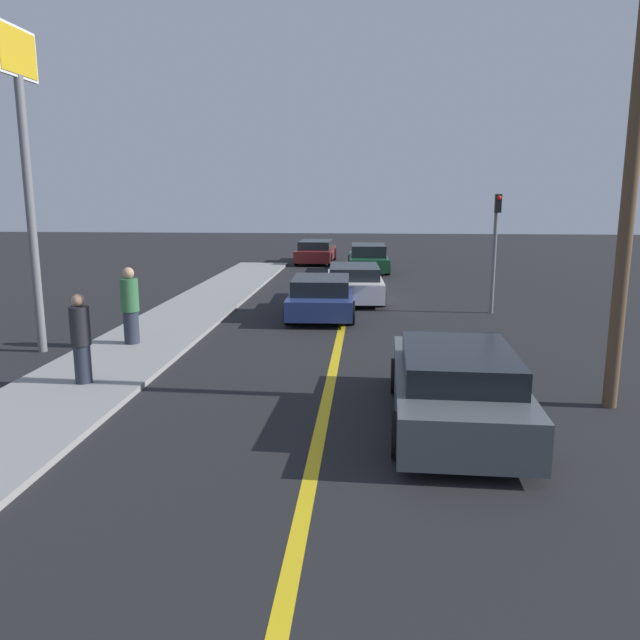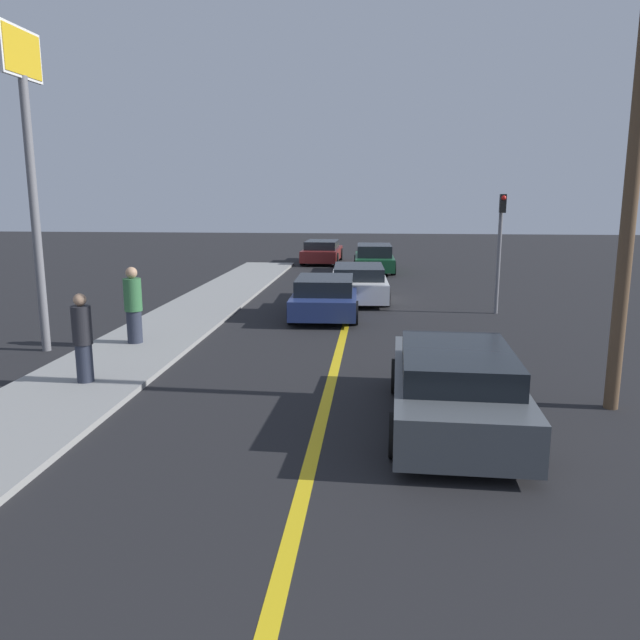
{
  "view_description": "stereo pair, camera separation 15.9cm",
  "coord_description": "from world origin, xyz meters",
  "px_view_note": "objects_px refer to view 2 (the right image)",
  "views": [
    {
      "loc": [
        0.71,
        -0.26,
        3.62
      ],
      "look_at": [
        -0.13,
        10.57,
        1.44
      ],
      "focal_mm": 35.0,
      "sensor_mm": 36.0,
      "label": 1
    },
    {
      "loc": [
        0.87,
        -0.25,
        3.62
      ],
      "look_at": [
        -0.13,
        10.57,
        1.44
      ],
      "focal_mm": 35.0,
      "sensor_mm": 36.0,
      "label": 2
    }
  ],
  "objects_px": {
    "car_far_distant": "(359,283)",
    "pedestrian_far_standing": "(133,305)",
    "roadside_sign": "(27,130)",
    "car_oncoming_far": "(322,252)",
    "utility_pole": "(631,190)",
    "car_ahead_center": "(325,297)",
    "traffic_light": "(500,240)",
    "car_near_right_lane": "(454,386)",
    "pedestrian_mid_group": "(83,338)",
    "car_parked_left_lot": "(374,258)"
  },
  "relations": [
    {
      "from": "car_far_distant",
      "to": "pedestrian_far_standing",
      "type": "distance_m",
      "value": 9.14
    },
    {
      "from": "pedestrian_far_standing",
      "to": "roadside_sign",
      "type": "height_order",
      "value": "roadside_sign"
    },
    {
      "from": "pedestrian_far_standing",
      "to": "car_oncoming_far",
      "type": "bearing_deg",
      "value": 81.82
    },
    {
      "from": "roadside_sign",
      "to": "utility_pole",
      "type": "xyz_separation_m",
      "value": [
        11.85,
        -2.98,
        -1.34
      ]
    },
    {
      "from": "car_ahead_center",
      "to": "utility_pole",
      "type": "relative_size",
      "value": 0.56
    },
    {
      "from": "car_far_distant",
      "to": "traffic_light",
      "type": "relative_size",
      "value": 1.29
    },
    {
      "from": "car_near_right_lane",
      "to": "car_far_distant",
      "type": "xyz_separation_m",
      "value": [
        -1.91,
        12.07,
        -0.03
      ]
    },
    {
      "from": "pedestrian_mid_group",
      "to": "car_far_distant",
      "type": "bearing_deg",
      "value": 65.51
    },
    {
      "from": "pedestrian_far_standing",
      "to": "car_parked_left_lot",
      "type": "bearing_deg",
      "value": 70.35
    },
    {
      "from": "traffic_light",
      "to": "utility_pole",
      "type": "distance_m",
      "value": 8.86
    },
    {
      "from": "car_ahead_center",
      "to": "roadside_sign",
      "type": "distance_m",
      "value": 9.05
    },
    {
      "from": "car_near_right_lane",
      "to": "utility_pole",
      "type": "distance_m",
      "value": 4.29
    },
    {
      "from": "pedestrian_far_standing",
      "to": "traffic_light",
      "type": "distance_m",
      "value": 10.91
    },
    {
      "from": "car_far_distant",
      "to": "roadside_sign",
      "type": "xyz_separation_m",
      "value": [
        -7.13,
        -8.06,
        4.44
      ]
    },
    {
      "from": "car_oncoming_far",
      "to": "roadside_sign",
      "type": "height_order",
      "value": "roadside_sign"
    },
    {
      "from": "car_far_distant",
      "to": "utility_pole",
      "type": "distance_m",
      "value": 12.41
    },
    {
      "from": "pedestrian_mid_group",
      "to": "pedestrian_far_standing",
      "type": "relative_size",
      "value": 0.93
    },
    {
      "from": "car_far_distant",
      "to": "pedestrian_far_standing",
      "type": "bearing_deg",
      "value": -127.07
    },
    {
      "from": "car_far_distant",
      "to": "utility_pole",
      "type": "xyz_separation_m",
      "value": [
        4.72,
        -11.04,
        3.11
      ]
    },
    {
      "from": "car_ahead_center",
      "to": "car_oncoming_far",
      "type": "distance_m",
      "value": 15.25
    },
    {
      "from": "car_near_right_lane",
      "to": "car_oncoming_far",
      "type": "xyz_separation_m",
      "value": [
        -4.28,
        24.03,
        -0.03
      ]
    },
    {
      "from": "pedestrian_far_standing",
      "to": "traffic_light",
      "type": "bearing_deg",
      "value": 28.73
    },
    {
      "from": "roadside_sign",
      "to": "car_parked_left_lot",
      "type": "bearing_deg",
      "value": 65.03
    },
    {
      "from": "pedestrian_mid_group",
      "to": "pedestrian_far_standing",
      "type": "height_order",
      "value": "pedestrian_far_standing"
    },
    {
      "from": "traffic_light",
      "to": "utility_pole",
      "type": "bearing_deg",
      "value": -87.52
    },
    {
      "from": "car_far_distant",
      "to": "car_oncoming_far",
      "type": "bearing_deg",
      "value": 98.59
    },
    {
      "from": "car_parked_left_lot",
      "to": "pedestrian_mid_group",
      "type": "xyz_separation_m",
      "value": [
        -5.36,
        -19.0,
        0.33
      ]
    },
    {
      "from": "pedestrian_mid_group",
      "to": "pedestrian_far_standing",
      "type": "bearing_deg",
      "value": 95.02
    },
    {
      "from": "pedestrian_far_standing",
      "to": "utility_pole",
      "type": "bearing_deg",
      "value": -19.61
    },
    {
      "from": "car_oncoming_far",
      "to": "pedestrian_mid_group",
      "type": "relative_size",
      "value": 2.69
    },
    {
      "from": "car_parked_left_lot",
      "to": "roadside_sign",
      "type": "relative_size",
      "value": 0.65
    },
    {
      "from": "car_oncoming_far",
      "to": "utility_pole",
      "type": "bearing_deg",
      "value": -71.92
    },
    {
      "from": "roadside_sign",
      "to": "car_oncoming_far",
      "type": "bearing_deg",
      "value": 76.61
    },
    {
      "from": "car_parked_left_lot",
      "to": "pedestrian_mid_group",
      "type": "relative_size",
      "value": 2.71
    },
    {
      "from": "car_far_distant",
      "to": "pedestrian_mid_group",
      "type": "height_order",
      "value": "pedestrian_mid_group"
    },
    {
      "from": "pedestrian_mid_group",
      "to": "car_near_right_lane",
      "type": "bearing_deg",
      "value": -11.19
    },
    {
      "from": "pedestrian_mid_group",
      "to": "roadside_sign",
      "type": "distance_m",
      "value": 5.36
    },
    {
      "from": "car_parked_left_lot",
      "to": "pedestrian_far_standing",
      "type": "xyz_separation_m",
      "value": [
        -5.64,
        -15.8,
        0.39
      ]
    },
    {
      "from": "car_parked_left_lot",
      "to": "roadside_sign",
      "type": "distance_m",
      "value": 18.55
    },
    {
      "from": "car_ahead_center",
      "to": "car_parked_left_lot",
      "type": "bearing_deg",
      "value": 81.44
    },
    {
      "from": "car_ahead_center",
      "to": "car_oncoming_far",
      "type": "height_order",
      "value": "same"
    },
    {
      "from": "car_near_right_lane",
      "to": "utility_pole",
      "type": "bearing_deg",
      "value": 21.77
    },
    {
      "from": "car_near_right_lane",
      "to": "utility_pole",
      "type": "height_order",
      "value": "utility_pole"
    },
    {
      "from": "traffic_light",
      "to": "roadside_sign",
      "type": "height_order",
      "value": "roadside_sign"
    },
    {
      "from": "car_ahead_center",
      "to": "traffic_light",
      "type": "bearing_deg",
      "value": 8.05
    },
    {
      "from": "pedestrian_far_standing",
      "to": "roadside_sign",
      "type": "bearing_deg",
      "value": -164.68
    },
    {
      "from": "car_ahead_center",
      "to": "traffic_light",
      "type": "height_order",
      "value": "traffic_light"
    },
    {
      "from": "car_oncoming_far",
      "to": "roadside_sign",
      "type": "distance_m",
      "value": 21.06
    },
    {
      "from": "car_far_distant",
      "to": "car_oncoming_far",
      "type": "relative_size",
      "value": 1.03
    },
    {
      "from": "car_far_distant",
      "to": "traffic_light",
      "type": "xyz_separation_m",
      "value": [
        4.34,
        -2.31,
        1.67
      ]
    }
  ]
}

